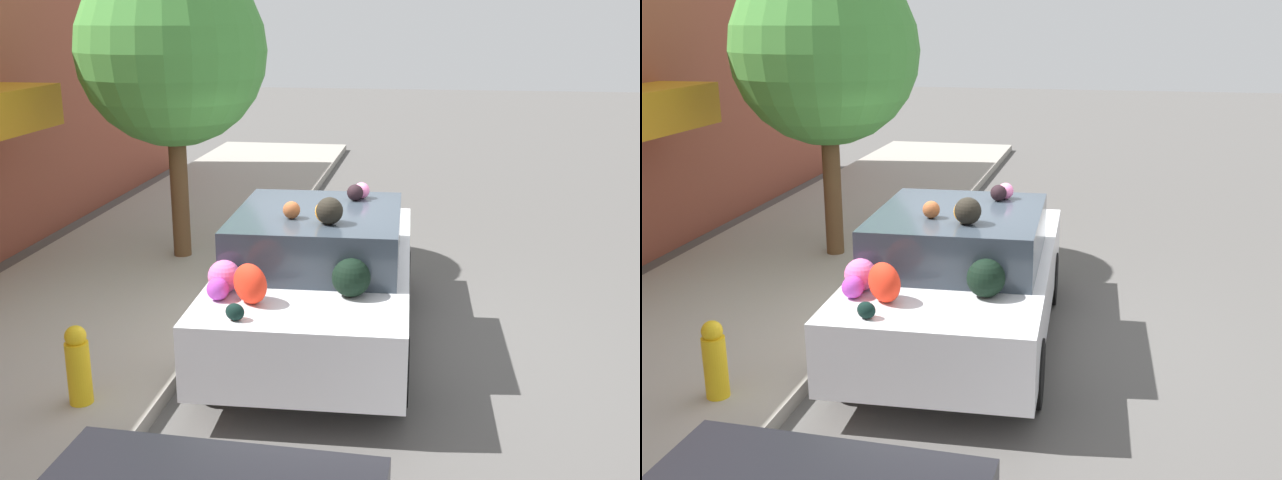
% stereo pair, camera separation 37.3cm
% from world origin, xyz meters
% --- Properties ---
extents(ground_plane, '(60.00, 60.00, 0.00)m').
position_xyz_m(ground_plane, '(0.00, 0.00, 0.00)').
color(ground_plane, '#565451').
extents(sidewalk_curb, '(24.00, 3.20, 0.15)m').
position_xyz_m(sidewalk_curb, '(0.00, 2.70, 0.07)').
color(sidewalk_curb, '#9E998E').
rests_on(sidewalk_curb, ground).
extents(street_tree, '(2.45, 2.45, 3.97)m').
position_xyz_m(street_tree, '(2.25, 2.23, 2.88)').
color(street_tree, brown).
rests_on(street_tree, sidewalk_curb).
extents(fire_hydrant, '(0.20, 0.20, 0.70)m').
position_xyz_m(fire_hydrant, '(-1.89, 1.73, 0.49)').
color(fire_hydrant, gold).
rests_on(fire_hydrant, sidewalk_curb).
extents(art_car, '(4.13, 1.97, 1.71)m').
position_xyz_m(art_car, '(-0.05, -0.04, 0.76)').
color(art_car, silver).
rests_on(art_car, ground).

